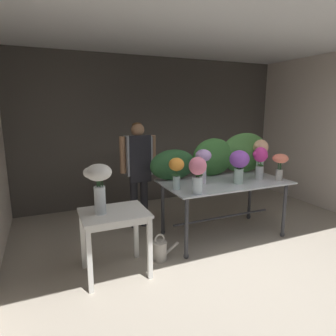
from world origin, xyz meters
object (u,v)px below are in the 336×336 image
object	(u,v)px
vase_rosy_carnations	(198,173)
vase_white_roses_tall	(98,181)
vase_sunset_anemones	(176,169)
vase_peach_peonies	(260,152)
display_table_glass	(224,189)
vase_coral_stock	(280,162)
florist	(138,164)
watering_can	(160,250)
vase_violet_dahlias	(239,163)
vase_lilac_snapdragons	(203,161)
vase_magenta_hydrangea	(260,160)
side_table_white	(114,220)

from	to	relation	value
vase_rosy_carnations	vase_white_roses_tall	size ratio (longest dim) A/B	0.84
vase_sunset_anemones	vase_peach_peonies	world-z (taller)	vase_peach_peonies
display_table_glass	vase_white_roses_tall	xyz separation A→B (m)	(-1.83, -0.36, 0.39)
vase_coral_stock	vase_rosy_carnations	world-z (taller)	vase_rosy_carnations
vase_sunset_anemones	vase_white_roses_tall	distance (m)	1.06
florist	watering_can	xyz separation A→B (m)	(-0.09, -1.10, -0.88)
display_table_glass	vase_coral_stock	distance (m)	0.89
vase_peach_peonies	vase_white_roses_tall	xyz separation A→B (m)	(-2.61, -0.54, -0.08)
vase_violet_dahlias	vase_rosy_carnations	bearing A→B (deg)	-164.92
vase_lilac_snapdragons	vase_peach_peonies	distance (m)	1.14
florist	vase_magenta_hydrangea	size ratio (longest dim) A/B	3.48
vase_violet_dahlias	vase_peach_peonies	xyz separation A→B (m)	(0.67, 0.36, 0.05)
vase_white_roses_tall	vase_peach_peonies	bearing A→B (deg)	11.61
florist	vase_lilac_snapdragons	distance (m)	1.05
vase_rosy_carnations	vase_coral_stock	bearing A→B (deg)	4.77
vase_sunset_anemones	vase_rosy_carnations	size ratio (longest dim) A/B	0.89
vase_lilac_snapdragons	side_table_white	bearing A→B (deg)	-164.60
vase_coral_stock	vase_rosy_carnations	size ratio (longest dim) A/B	0.84
side_table_white	florist	size ratio (longest dim) A/B	0.45
florist	vase_violet_dahlias	xyz separation A→B (m)	(1.13, -1.00, 0.11)
vase_lilac_snapdragons	vase_magenta_hydrangea	xyz separation A→B (m)	(0.89, -0.11, -0.03)
watering_can	vase_lilac_snapdragons	bearing A→B (deg)	21.56
vase_white_roses_tall	vase_sunset_anemones	bearing A→B (deg)	13.99
side_table_white	watering_can	bearing A→B (deg)	6.60
florist	vase_magenta_hydrangea	xyz separation A→B (m)	(1.55, -0.91, 0.11)
florist	vase_violet_dahlias	size ratio (longest dim) A/B	3.55
vase_magenta_hydrangea	watering_can	bearing A→B (deg)	-173.40
display_table_glass	vase_rosy_carnations	size ratio (longest dim) A/B	3.90
vase_magenta_hydrangea	vase_rosy_carnations	size ratio (longest dim) A/B	1.03
display_table_glass	florist	bearing A→B (deg)	141.39
vase_lilac_snapdragons	vase_coral_stock	world-z (taller)	vase_lilac_snapdragons
vase_sunset_anemones	vase_lilac_snapdragons	bearing A→B (deg)	13.71
vase_sunset_anemones	watering_can	distance (m)	1.03
vase_coral_stock	side_table_white	bearing A→B (deg)	-178.04
vase_lilac_snapdragons	vase_sunset_anemones	distance (m)	0.47
vase_lilac_snapdragons	vase_violet_dahlias	distance (m)	0.50
side_table_white	vase_rosy_carnations	xyz separation A→B (m)	(1.02, -0.03, 0.46)
vase_lilac_snapdragons	vase_sunset_anemones	size ratio (longest dim) A/B	1.16
display_table_glass	vase_white_roses_tall	bearing A→B (deg)	-168.99
side_table_white	vase_white_roses_tall	world-z (taller)	vase_white_roses_tall
side_table_white	vase_magenta_hydrangea	xyz separation A→B (m)	(2.22, 0.26, 0.48)
vase_coral_stock	watering_can	xyz separation A→B (m)	(-1.86, -0.02, -0.97)
watering_can	vase_magenta_hydrangea	bearing A→B (deg)	6.60
vase_violet_dahlias	vase_magenta_hydrangea	size ratio (longest dim) A/B	0.98
side_table_white	vase_sunset_anemones	xyz separation A→B (m)	(0.88, 0.26, 0.46)
vase_violet_dahlias	vase_rosy_carnations	world-z (taller)	vase_violet_dahlias
vase_peach_peonies	florist	bearing A→B (deg)	160.63
display_table_glass	vase_violet_dahlias	distance (m)	0.47
florist	vase_rosy_carnations	size ratio (longest dim) A/B	3.59
vase_sunset_anemones	vase_violet_dahlias	bearing A→B (deg)	-5.23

